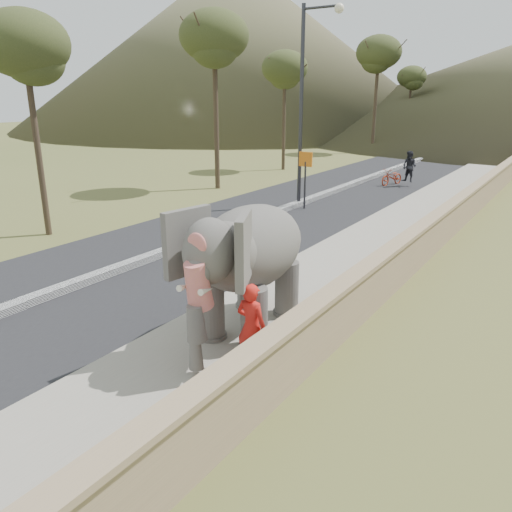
# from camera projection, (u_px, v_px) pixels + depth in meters

# --- Properties ---
(ground) EXTENTS (160.00, 160.00, 0.00)m
(ground) POSITION_uv_depth(u_px,v_px,m) (175.00, 383.00, 8.44)
(ground) COLOR olive
(ground) RESTS_ON ground
(road) EXTENTS (7.00, 120.00, 0.03)m
(road) POSITION_uv_depth(u_px,v_px,m) (255.00, 222.00, 18.99)
(road) COLOR black
(road) RESTS_ON ground
(median) EXTENTS (0.35, 120.00, 0.22)m
(median) POSITION_uv_depth(u_px,v_px,m) (255.00, 219.00, 18.96)
(median) COLOR black
(median) RESTS_ON ground
(walkway) EXTENTS (3.00, 120.00, 0.15)m
(walkway) POSITION_uv_depth(u_px,v_px,m) (382.00, 241.00, 16.36)
(walkway) COLOR #9E9687
(walkway) RESTS_ON ground
(parapet) EXTENTS (0.30, 120.00, 1.10)m
(parapet) POSITION_uv_depth(u_px,v_px,m) (435.00, 234.00, 15.35)
(parapet) COLOR tan
(parapet) RESTS_ON ground
(lamppost) EXTENTS (1.76, 0.36, 8.00)m
(lamppost) POSITION_uv_depth(u_px,v_px,m) (308.00, 88.00, 20.08)
(lamppost) COLOR #2C2C31
(lamppost) RESTS_ON ground
(signboard) EXTENTS (0.60, 0.08, 2.40)m
(signboard) POSITION_uv_depth(u_px,v_px,m) (305.00, 170.00, 20.65)
(signboard) COLOR #2D2D33
(signboard) RESTS_ON ground
(hill_left) EXTENTS (60.00, 60.00, 22.00)m
(hill_left) POSITION_uv_depth(u_px,v_px,m) (235.00, 46.00, 68.59)
(hill_left) COLOR brown
(hill_left) RESTS_ON ground
(elephant_and_man) EXTENTS (2.39, 3.83, 2.61)m
(elephant_and_man) POSITION_uv_depth(u_px,v_px,m) (251.00, 265.00, 9.79)
(elephant_and_man) COLOR #67635D
(elephant_and_man) RESTS_ON ground
(motorcyclist) EXTENTS (1.86, 1.77, 1.86)m
(motorcyclist) POSITION_uv_depth(u_px,v_px,m) (400.00, 172.00, 26.31)
(motorcyclist) COLOR #9B270E
(motorcyclist) RESTS_ON ground
(trees) EXTENTS (48.42, 45.28, 9.36)m
(trees) POSITION_uv_depth(u_px,v_px,m) (478.00, 107.00, 29.37)
(trees) COLOR #473828
(trees) RESTS_ON ground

